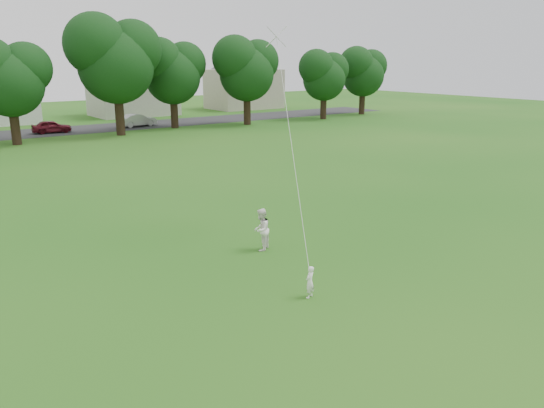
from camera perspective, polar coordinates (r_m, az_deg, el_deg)
ground at (r=15.40m, az=2.38°, el=-10.29°), size 160.00×160.00×0.00m
street at (r=53.99m, az=-26.55°, el=6.66°), size 90.00×7.00×0.01m
toddler at (r=15.39m, az=4.09°, el=-8.36°), size 0.41×0.34×0.96m
older_boy at (r=18.95m, az=-1.16°, el=-2.77°), size 0.95×0.92×1.54m
kite at (r=17.70m, az=2.04°, el=6.96°), size 2.25×3.70×9.71m
tree_row at (r=48.26m, az=-25.20°, el=13.54°), size 82.21×9.15×11.25m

